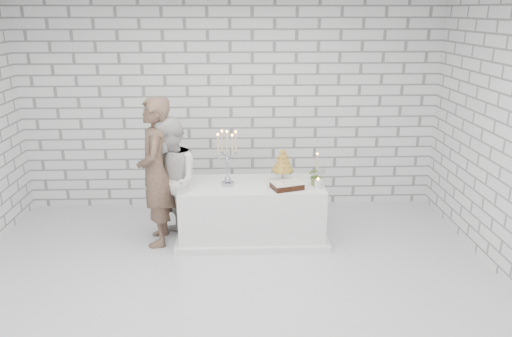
{
  "coord_description": "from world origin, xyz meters",
  "views": [
    {
      "loc": [
        0.1,
        -4.61,
        2.84
      ],
      "look_at": [
        0.31,
        0.98,
        1.05
      ],
      "focal_mm": 34.84,
      "sensor_mm": 36.0,
      "label": 1
    }
  ],
  "objects_px": {
    "cake_table": "(252,211)",
    "candelabra": "(227,158)",
    "bride": "(171,182)",
    "croquembouche": "(283,165)",
    "groom": "(156,172)"
  },
  "relations": [
    {
      "from": "cake_table",
      "to": "candelabra",
      "type": "distance_m",
      "value": 0.79
    },
    {
      "from": "bride",
      "to": "cake_table",
      "type": "bearing_deg",
      "value": 71.46
    },
    {
      "from": "candelabra",
      "to": "croquembouche",
      "type": "relative_size",
      "value": 1.61
    },
    {
      "from": "groom",
      "to": "candelabra",
      "type": "height_order",
      "value": "groom"
    },
    {
      "from": "bride",
      "to": "groom",
      "type": "bearing_deg",
      "value": -116.86
    },
    {
      "from": "candelabra",
      "to": "groom",
      "type": "bearing_deg",
      "value": -179.67
    },
    {
      "from": "groom",
      "to": "candelabra",
      "type": "xyz_separation_m",
      "value": [
        0.88,
        0.01,
        0.17
      ]
    },
    {
      "from": "cake_table",
      "to": "croquembouche",
      "type": "xyz_separation_m",
      "value": [
        0.4,
        0.08,
        0.59
      ]
    },
    {
      "from": "groom",
      "to": "bride",
      "type": "xyz_separation_m",
      "value": [
        0.18,
        -0.02,
        -0.12
      ]
    },
    {
      "from": "cake_table",
      "to": "croquembouche",
      "type": "bearing_deg",
      "value": 11.97
    },
    {
      "from": "bride",
      "to": "candelabra",
      "type": "bearing_deg",
      "value": 69.5
    },
    {
      "from": "groom",
      "to": "bride",
      "type": "height_order",
      "value": "groom"
    },
    {
      "from": "groom",
      "to": "bride",
      "type": "bearing_deg",
      "value": 80.08
    },
    {
      "from": "candelabra",
      "to": "croquembouche",
      "type": "xyz_separation_m",
      "value": [
        0.7,
        0.13,
        -0.13
      ]
    },
    {
      "from": "cake_table",
      "to": "groom",
      "type": "xyz_separation_m",
      "value": [
        -1.18,
        -0.05,
        0.56
      ]
    }
  ]
}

